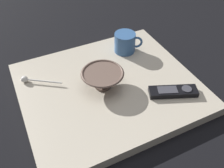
# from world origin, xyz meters

# --- Properties ---
(ground_plane) EXTENTS (6.00, 6.00, 0.00)m
(ground_plane) POSITION_xyz_m (0.00, 0.00, 0.00)
(ground_plane) COLOR black
(table) EXTENTS (0.61, 0.54, 0.04)m
(table) POSITION_xyz_m (0.00, 0.00, 0.02)
(table) COLOR #B7AD99
(table) RESTS_ON ground
(cereal_bowl) EXTENTS (0.15, 0.15, 0.06)m
(cereal_bowl) POSITION_xyz_m (-0.02, 0.00, 0.08)
(cereal_bowl) COLOR brown
(cereal_bowl) RESTS_ON table
(coffee_mug) EXTENTS (0.11, 0.09, 0.08)m
(coffee_mug) POSITION_xyz_m (0.15, 0.15, 0.08)
(coffee_mug) COLOR #33598C
(coffee_mug) RESTS_ON table
(teaspoon) EXTENTS (0.13, 0.09, 0.02)m
(teaspoon) POSITION_xyz_m (-0.25, 0.13, 0.05)
(teaspoon) COLOR silver
(teaspoon) RESTS_ON table
(tv_remote_near) EXTENTS (0.17, 0.11, 0.02)m
(tv_remote_near) POSITION_xyz_m (0.18, -0.14, 0.05)
(tv_remote_near) COLOR black
(tv_remote_near) RESTS_ON table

